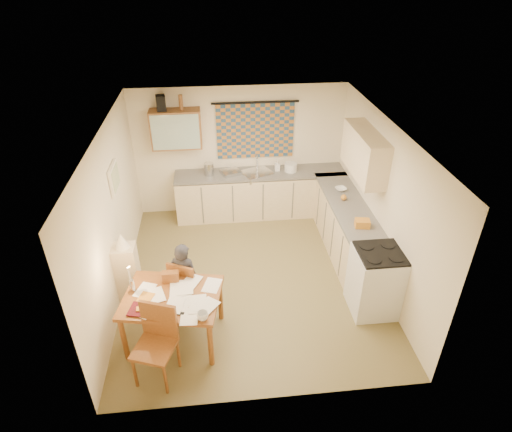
{
  "coord_description": "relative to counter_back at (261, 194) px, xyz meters",
  "views": [
    {
      "loc": [
        -0.5,
        -5.39,
        4.51
      ],
      "look_at": [
        0.1,
        0.2,
        1.03
      ],
      "focal_mm": 30.0,
      "sensor_mm": 36.0,
      "label": 1
    }
  ],
  "objects": [
    {
      "name": "ceiling",
      "position": [
        -0.39,
        -1.95,
        2.06
      ],
      "size": [
        4.0,
        4.5,
        0.02
      ],
      "primitive_type": "cube",
      "color": "white",
      "rests_on": "floor"
    },
    {
      "name": "fruit_orange",
      "position": [
        1.26,
        -1.21,
        0.52
      ],
      "size": [
        0.1,
        0.1,
        0.1
      ],
      "primitive_type": "sphere",
      "color": "orange",
      "rests_on": "counter_right"
    },
    {
      "name": "lampshade",
      "position": [
        -2.23,
        -2.33,
        0.66
      ],
      "size": [
        0.2,
        0.2,
        0.22
      ],
      "primitive_type": "cone",
      "color": "white",
      "rests_on": "shelf_stand"
    },
    {
      "name": "bottle_brown",
      "position": [
        -1.41,
        0.13,
        1.83
      ],
      "size": [
        0.09,
        0.09,
        0.26
      ],
      "primitive_type": "cylinder",
      "rotation": [
        0.0,
        0.0,
        -0.32
      ],
      "color": "brown",
      "rests_on": "wall_cabinet"
    },
    {
      "name": "print_canvas",
      "position": [
        -2.33,
        -1.55,
        1.25
      ],
      "size": [
        0.01,
        0.42,
        0.32
      ],
      "primitive_type": "cube",
      "color": "silver",
      "rests_on": "wall_left"
    },
    {
      "name": "wall_right",
      "position": [
        1.62,
        -1.95,
        0.8
      ],
      "size": [
        0.02,
        4.5,
        2.5
      ],
      "primitive_type": "cube",
      "color": "#F5E6C4",
      "rests_on": "floor"
    },
    {
      "name": "counter_right",
      "position": [
        1.31,
        -1.62,
        -0.0
      ],
      "size": [
        0.62,
        2.95,
        0.92
      ],
      "color": "beige",
      "rests_on": "floor"
    },
    {
      "name": "candle_flame",
      "position": [
        -2.02,
        -3.0,
        0.71
      ],
      "size": [
        0.02,
        0.02,
        0.02
      ],
      "primitive_type": "sphere",
      "color": "#FFCC66",
      "rests_on": "dining_table"
    },
    {
      "name": "book",
      "position": [
        -1.94,
        -3.12,
        0.31
      ],
      "size": [
        0.35,
        0.37,
        0.02
      ],
      "primitive_type": "imported",
      "rotation": [
        0.0,
        0.0,
        -0.38
      ],
      "color": "orange",
      "rests_on": "dining_table"
    },
    {
      "name": "counter_back",
      "position": [
        0.0,
        0.0,
        0.0
      ],
      "size": [
        3.3,
        0.62,
        0.92
      ],
      "color": "beige",
      "rests_on": "floor"
    },
    {
      "name": "chair_far",
      "position": [
        -1.36,
        -2.57,
        -0.17
      ],
      "size": [
        0.55,
        0.55,
        0.91
      ],
      "rotation": [
        0.0,
        0.0,
        2.69
      ],
      "color": "brown",
      "rests_on": "floor"
    },
    {
      "name": "chair_near",
      "position": [
        -1.71,
        -3.72,
        -0.14
      ],
      "size": [
        0.59,
        0.59,
        1.02
      ],
      "rotation": [
        0.0,
        0.0,
        -0.34
      ],
      "color": "brown",
      "rests_on": "floor"
    },
    {
      "name": "wall_front",
      "position": [
        -0.39,
        -4.21,
        0.8
      ],
      "size": [
        4.0,
        0.02,
        2.5
      ],
      "primitive_type": "cube",
      "color": "#F5E6C4",
      "rests_on": "floor"
    },
    {
      "name": "floor",
      "position": [
        -0.39,
        -1.95,
        -0.46
      ],
      "size": [
        4.0,
        4.5,
        0.02
      ],
      "primitive_type": "cube",
      "color": "brown",
      "rests_on": "ground"
    },
    {
      "name": "wall_cabinet",
      "position": [
        -1.54,
        0.13,
        1.35
      ],
      "size": [
        0.9,
        0.34,
        0.7
      ],
      "primitive_type": "cube",
      "color": "brown",
      "rests_on": "wall_back"
    },
    {
      "name": "wall_back",
      "position": [
        -0.39,
        0.31,
        0.8
      ],
      "size": [
        4.0,
        0.02,
        2.5
      ],
      "primitive_type": "cube",
      "color": "#F5E6C4",
      "rests_on": "floor"
    },
    {
      "name": "tap",
      "position": [
        -0.06,
        0.18,
        0.61
      ],
      "size": [
        0.04,
        0.04,
        0.28
      ],
      "primitive_type": "cylinder",
      "rotation": [
        0.0,
        0.0,
        -0.34
      ],
      "color": "silver",
      "rests_on": "counter_back"
    },
    {
      "name": "orange_box",
      "position": [
        -1.88,
        -3.35,
        0.32
      ],
      "size": [
        0.13,
        0.09,
        0.04
      ],
      "primitive_type": "cube",
      "rotation": [
        0.0,
        0.0,
        0.08
      ],
      "color": "orange",
      "rests_on": "dining_table"
    },
    {
      "name": "dining_table",
      "position": [
        -1.53,
        -3.12,
        -0.07
      ],
      "size": [
        1.37,
        1.14,
        0.75
      ],
      "rotation": [
        0.0,
        0.0,
        -0.18
      ],
      "color": "brown",
      "rests_on": "floor"
    },
    {
      "name": "letter_rack",
      "position": [
        -1.55,
        -2.84,
        0.38
      ],
      "size": [
        0.22,
        0.11,
        0.16
      ],
      "primitive_type": "cube",
      "rotation": [
        0.0,
        0.0,
        -0.03
      ],
      "color": "brown",
      "rests_on": "dining_table"
    },
    {
      "name": "bowl",
      "position": [
        1.31,
        -0.87,
        0.49
      ],
      "size": [
        0.28,
        0.28,
        0.05
      ],
      "primitive_type": "imported",
      "rotation": [
        0.0,
        0.0,
        0.23
      ],
      "color": "white",
      "rests_on": "counter_right"
    },
    {
      "name": "candle_holder",
      "position": [
        -2.03,
        -2.97,
        0.39
      ],
      "size": [
        0.06,
        0.06,
        0.18
      ],
      "primitive_type": "cylinder",
      "rotation": [
        0.0,
        0.0,
        0.02
      ],
      "color": "silver",
      "rests_on": "dining_table"
    },
    {
      "name": "magazine",
      "position": [
        -2.03,
        -3.32,
        0.31
      ],
      "size": [
        0.3,
        0.33,
        0.02
      ],
      "primitive_type": "imported",
      "rotation": [
        0.0,
        0.0,
        -0.24
      ],
      "color": "maroon",
      "rests_on": "dining_table"
    },
    {
      "name": "wall_left",
      "position": [
        -2.4,
        -1.95,
        0.8
      ],
      "size": [
        0.02,
        4.5,
        2.5
      ],
      "primitive_type": "cube",
      "color": "#F5E6C4",
      "rests_on": "floor"
    },
    {
      "name": "person",
      "position": [
        -1.4,
        -2.59,
        0.13
      ],
      "size": [
        0.6,
        0.55,
        1.17
      ],
      "primitive_type": "imported",
      "rotation": [
        0.0,
        0.0,
        2.8
      ],
      "color": "black",
      "rests_on": "floor"
    },
    {
      "name": "sink",
      "position": [
        -0.09,
        0.0,
        0.43
      ],
      "size": [
        0.68,
        0.63,
        0.1
      ],
      "primitive_type": "cube",
      "rotation": [
        0.0,
        0.0,
        0.41
      ],
      "color": "silver",
      "rests_on": "counter_back"
    },
    {
      "name": "eyeglasses",
      "position": [
        -1.42,
        -3.46,
        0.31
      ],
      "size": [
        0.14,
        0.07,
        0.02
      ],
      "primitive_type": "cube",
      "rotation": [
        0.0,
        0.0,
        -0.2
      ],
      "color": "black",
      "rests_on": "dining_table"
    },
    {
      "name": "kettle",
      "position": [
        -0.99,
        0.0,
        0.59
      ],
      "size": [
        0.2,
        0.2,
        0.24
      ],
      "primitive_type": "cylinder",
      "rotation": [
        0.0,
        0.0,
        0.11
      ],
      "color": "silver",
      "rests_on": "counter_back"
    },
    {
      "name": "mug",
      "position": [
        -1.13,
        -3.58,
        0.35
      ],
      "size": [
        0.19,
        0.19,
        0.11
      ],
      "primitive_type": "imported",
      "rotation": [
        0.0,
        0.0,
        -0.2
      ],
      "color": "white",
      "rests_on": "dining_table"
    },
    {
      "name": "papers",
      "position": [
        -1.4,
        -3.18,
        0.31
      ],
      "size": [
        1.17,
        0.98,
        0.02
      ],
      "rotation": [
        0.0,
        0.0,
        -0.18
      ],
      "color": "white",
      "rests_on": "dining_table"
    },
    {
      "name": "speaker",
      "position": [
        -1.75,
        0.13,
        1.83
      ],
      "size": [
        0.18,
        0.22,
        0.26
      ],
      "primitive_type": "cube",
      "rotation": [
        0.0,
        0.0,
        0.13
      ],
      "color": "black",
      "rests_on": "wall_cabinet"
    },
    {
      "name": "upper_cabinet_right",
      "position": [
        1.44,
        -1.4,
        1.4
      ],
      "size": [
        0.34,
        1.3,
        0.7
      ],
      "primitive_type": "cube",
      "color": "beige",
      "rests_on": "wall_right"
    },
    {
      "name": "wall_cabinet_glass",
      "position": [
        -1.54,
        -0.04,
        1.35
      ],
      "size": [
        0.84,
        0.02,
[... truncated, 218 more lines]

